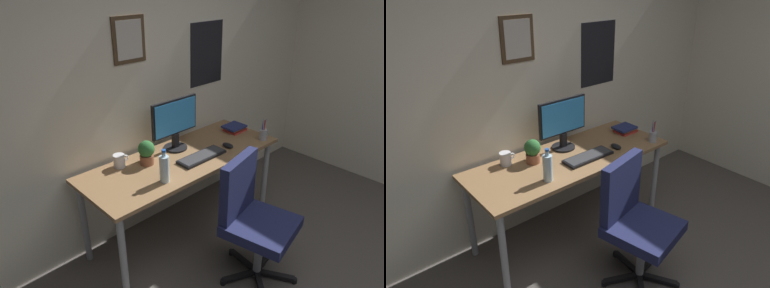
% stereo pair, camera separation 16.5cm
% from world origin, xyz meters
% --- Properties ---
extents(wall_back, '(4.40, 0.10, 2.60)m').
position_xyz_m(wall_back, '(0.00, 2.15, 1.30)').
color(wall_back, beige).
rests_on(wall_back, ground_plane).
extents(desk, '(1.71, 0.65, 0.74)m').
position_xyz_m(desk, '(0.00, 1.74, 0.66)').
color(desk, '#936D47').
rests_on(desk, ground_plane).
extents(office_chair, '(0.58, 0.57, 0.95)m').
position_xyz_m(office_chair, '(0.02, 1.05, 0.53)').
color(office_chair, '#1E234C').
rests_on(office_chair, ground_plane).
extents(monitor, '(0.46, 0.20, 0.43)m').
position_xyz_m(monitor, '(0.06, 1.91, 0.98)').
color(monitor, black).
rests_on(monitor, desk).
extents(keyboard, '(0.43, 0.15, 0.03)m').
position_xyz_m(keyboard, '(0.10, 1.63, 0.75)').
color(keyboard, black).
rests_on(keyboard, desk).
extents(computer_mouse, '(0.06, 0.11, 0.04)m').
position_xyz_m(computer_mouse, '(0.40, 1.61, 0.76)').
color(computer_mouse, black).
rests_on(computer_mouse, desk).
extents(water_bottle, '(0.07, 0.07, 0.25)m').
position_xyz_m(water_bottle, '(-0.35, 1.56, 0.85)').
color(water_bottle, silver).
rests_on(water_bottle, desk).
extents(coffee_mug_near, '(0.13, 0.09, 0.10)m').
position_xyz_m(coffee_mug_near, '(-0.46, 1.96, 0.79)').
color(coffee_mug_near, white).
rests_on(coffee_mug_near, desk).
extents(potted_plant, '(0.13, 0.13, 0.19)m').
position_xyz_m(potted_plant, '(-0.28, 1.86, 0.85)').
color(potted_plant, brown).
rests_on(potted_plant, desk).
extents(pen_cup, '(0.07, 0.07, 0.20)m').
position_xyz_m(pen_cup, '(0.74, 1.50, 0.80)').
color(pen_cup, '#9EA0A5').
rests_on(pen_cup, desk).
extents(book_stack_left, '(0.20, 0.16, 0.06)m').
position_xyz_m(book_stack_left, '(0.71, 1.81, 0.77)').
color(book_stack_left, '#B22D28').
rests_on(book_stack_left, desk).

